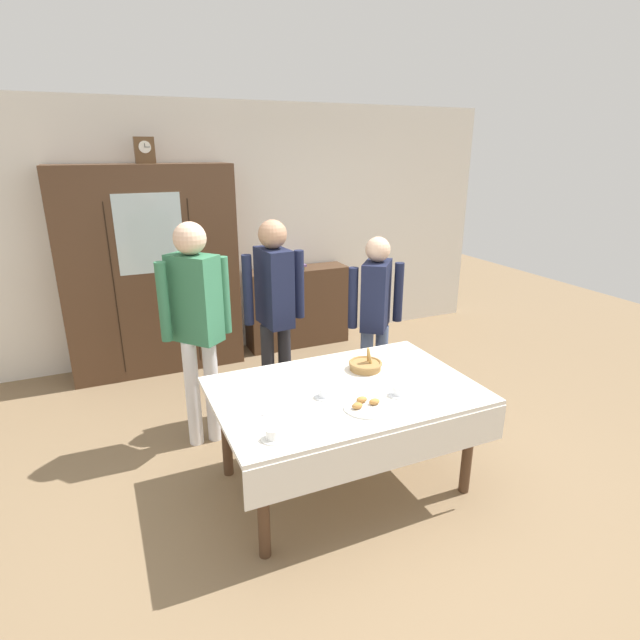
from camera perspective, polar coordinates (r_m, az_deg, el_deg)
ground_plane at (r=3.88m, az=1.25°, el=-16.19°), size 12.00×12.00×0.00m
back_wall at (r=5.75m, az=-10.12°, el=9.82°), size 6.40×0.10×2.70m
dining_table at (r=3.36m, az=3.06°, el=-9.34°), size 1.70×1.13×0.73m
wall_cabinet at (r=5.37m, az=-18.50°, el=5.18°), size 1.69×0.46×2.09m
mantel_clock at (r=5.24m, az=-19.22°, el=17.68°), size 0.18×0.11×0.24m
bookshelf_low at (r=5.92m, az=-2.58°, el=1.50°), size 1.18×0.35×0.92m
book_stack at (r=5.80m, az=-2.66°, el=6.15°), size 0.17×0.22×0.06m
tea_cup_far_right at (r=3.28m, az=8.82°, el=-7.97°), size 0.13×0.13×0.06m
tea_cup_near_right at (r=3.22m, az=0.51°, el=-8.27°), size 0.13×0.13×0.06m
tea_cup_mid_right at (r=2.81m, az=-5.37°, el=-12.79°), size 0.13×0.13×0.06m
bread_basket at (r=3.61m, az=5.16°, el=-5.09°), size 0.24×0.24×0.16m
pastry_plate at (r=3.12m, az=5.18°, el=-9.65°), size 0.28×0.28×0.05m
spoon_near_right at (r=3.32m, az=-5.67°, el=-7.94°), size 0.12×0.02×0.01m
spoon_front_edge at (r=3.04m, az=-6.86°, el=-10.69°), size 0.12×0.02×0.01m
person_behind_table_right at (r=4.32m, az=6.31°, el=1.31°), size 0.52×0.40×1.54m
person_near_right_end at (r=4.14m, az=-5.16°, el=2.15°), size 0.52×0.38×1.70m
person_beside_shelf at (r=3.82m, az=-13.85°, el=0.70°), size 0.52×0.40×1.74m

